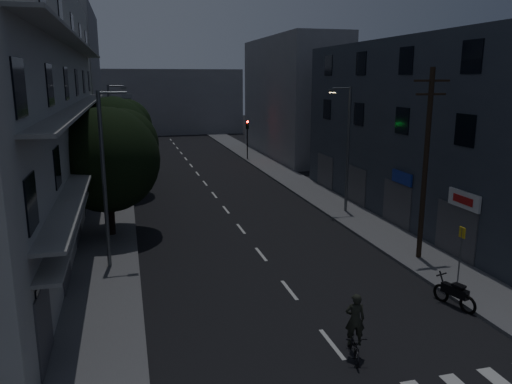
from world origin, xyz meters
name	(u,v)px	position (x,y,z in m)	size (l,w,h in m)	color
ground	(213,194)	(0.00, 25.00, 0.00)	(160.00, 160.00, 0.00)	black
sidewalk_left	(112,198)	(-7.50, 25.00, 0.07)	(3.00, 90.00, 0.15)	#565659
sidewalk_right	(305,187)	(7.50, 25.00, 0.07)	(3.00, 90.00, 0.15)	#565659
lane_markings	(201,178)	(0.00, 31.25, 0.01)	(0.15, 60.50, 0.01)	beige
building_left	(16,109)	(-11.98, 18.00, 6.99)	(7.00, 36.00, 14.00)	#A0A09B
building_right	(442,133)	(11.99, 14.00, 5.50)	(6.19, 28.00, 11.00)	#2C323C
building_far_left	(69,84)	(-12.00, 48.00, 8.00)	(6.00, 20.00, 16.00)	slate
building_far_right	(292,98)	(12.00, 42.00, 6.50)	(6.00, 20.00, 13.00)	slate
building_far_end	(164,102)	(0.00, 70.00, 5.00)	(24.00, 8.00, 10.00)	slate
tree_near	(108,156)	(-7.26, 15.98, 4.56)	(5.72, 5.72, 7.05)	black
tree_mid	(113,134)	(-7.14, 25.88, 4.66)	(5.87, 5.87, 7.22)	black
tree_far	(114,127)	(-7.20, 33.25, 4.55)	(5.68, 5.68, 7.02)	black
traffic_signal_far_right	(247,131)	(6.40, 40.07, 3.10)	(0.28, 0.37, 4.10)	black
traffic_signal_far_left	(125,135)	(-6.29, 39.88, 3.10)	(0.28, 0.37, 4.10)	black
street_lamp_left_near	(106,171)	(-7.20, 10.91, 4.60)	(1.51, 0.25, 8.00)	#5B5F63
street_lamp_right	(346,143)	(7.35, 17.25, 4.60)	(1.51, 0.25, 8.00)	#56595E
street_lamp_left_far	(112,129)	(-7.29, 30.30, 4.60)	(1.51, 0.25, 8.00)	slate
utility_pole	(426,161)	(7.23, 8.30, 4.87)	(1.80, 0.24, 9.00)	black
bus_stop_sign	(461,245)	(6.94, 4.92, 1.89)	(0.06, 0.35, 2.52)	#595B60
motorcycle	(454,294)	(5.70, 3.44, 0.50)	(0.78, 1.93, 1.26)	black
cyclist	(354,336)	(0.35, 1.10, 0.73)	(1.00, 1.80, 2.16)	black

